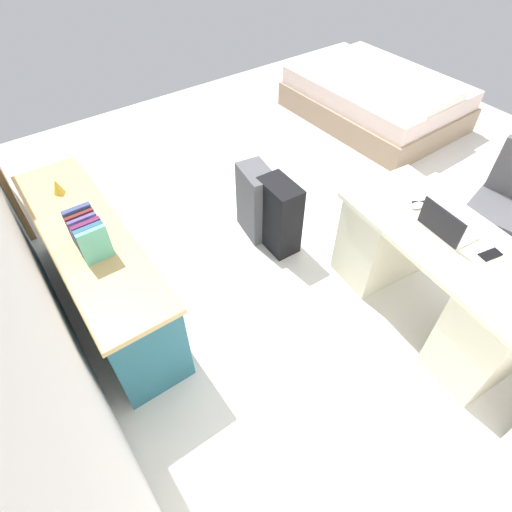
{
  "coord_description": "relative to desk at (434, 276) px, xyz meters",
  "views": [
    {
      "loc": [
        -2.04,
        2.36,
        2.56
      ],
      "look_at": [
        -0.54,
        1.29,
        0.6
      ],
      "focal_mm": 29.32,
      "sensor_mm": 36.0,
      "label": 1
    }
  ],
  "objects": [
    {
      "name": "office_chair",
      "position": [
        0.11,
        -0.95,
        0.02
      ],
      "size": [
        0.55,
        0.55,
        0.94
      ],
      "color": "black",
      "rests_on": "ground_plane"
    },
    {
      "name": "suitcase_spare_grey",
      "position": [
        1.42,
        0.47,
        -0.08
      ],
      "size": [
        0.39,
        0.27,
        0.63
      ],
      "primitive_type": "cube",
      "rotation": [
        0.0,
        0.0,
        -0.16
      ],
      "color": "#4C4C51",
      "rests_on": "ground_plane"
    },
    {
      "name": "book_row",
      "position": [
        1.24,
        1.83,
        0.44
      ],
      "size": [
        0.27,
        0.17,
        0.24
      ],
      "color": "#5CB499",
      "rests_on": "credenza"
    },
    {
      "name": "cell_phone_near_laptop",
      "position": [
        -0.22,
        -0.06,
        0.37
      ],
      "size": [
        0.09,
        0.15,
        0.01
      ],
      "primitive_type": "cube",
      "rotation": [
        0.0,
        0.0,
        -0.2
      ],
      "color": "black",
      "rests_on": "desk"
    },
    {
      "name": "suitcase_black",
      "position": [
        1.17,
        0.42,
        -0.08
      ],
      "size": [
        0.37,
        0.23,
        0.63
      ],
      "primitive_type": "cube",
      "rotation": [
        0.0,
        0.0,
        -0.04
      ],
      "color": "black",
      "rests_on": "ground_plane"
    },
    {
      "name": "cell_phone_by_mouse",
      "position": [
        0.32,
        -0.11,
        0.37
      ],
      "size": [
        0.13,
        0.15,
        0.01
      ],
      "primitive_type": "cube",
      "rotation": [
        0.0,
        0.0,
        -0.54
      ],
      "color": "black",
      "rests_on": "desk"
    },
    {
      "name": "figurine_small",
      "position": [
        1.9,
        1.83,
        0.38
      ],
      "size": [
        0.08,
        0.08,
        0.11
      ],
      "primitive_type": "cone",
      "color": "gold",
      "rests_on": "credenza"
    },
    {
      "name": "laptop",
      "position": [
        0.07,
        0.01,
        0.41
      ],
      "size": [
        0.33,
        0.25,
        0.21
      ],
      "color": "silver",
      "rests_on": "desk"
    },
    {
      "name": "desk",
      "position": [
        0.0,
        0.0,
        0.0
      ],
      "size": [
        1.5,
        0.79,
        0.76
      ],
      "color": "beige",
      "rests_on": "ground_plane"
    },
    {
      "name": "computer_mouse",
      "position": [
        0.32,
        -0.06,
        0.38
      ],
      "size": [
        0.07,
        0.11,
        0.03
      ],
      "primitive_type": "ellipsoid",
      "rotation": [
        0.0,
        0.0,
        -0.1
      ],
      "color": "white",
      "rests_on": "desk"
    },
    {
      "name": "ground_plane",
      "position": [
        1.24,
        -0.3,
        -0.4
      ],
      "size": [
        6.01,
        6.01,
        0.0
      ],
      "primitive_type": "plane",
      "color": "silver"
    },
    {
      "name": "bed",
      "position": [
        2.24,
        -1.85,
        -0.15
      ],
      "size": [
        1.94,
        1.45,
        0.58
      ],
      "color": "gray",
      "rests_on": "ground_plane"
    },
    {
      "name": "credenza",
      "position": [
        1.4,
        1.83,
        -0.03
      ],
      "size": [
        1.8,
        0.48,
        0.72
      ],
      "color": "#235B6B",
      "rests_on": "ground_plane"
    }
  ]
}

